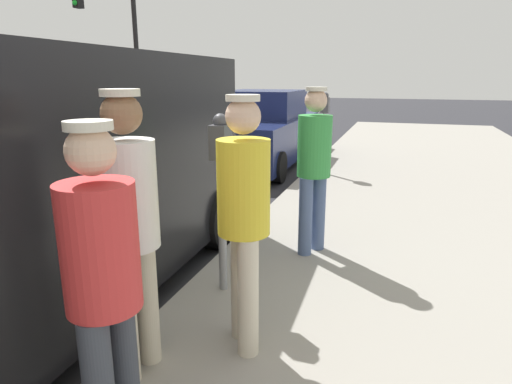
% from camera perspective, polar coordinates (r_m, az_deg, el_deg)
% --- Properties ---
extents(ground_plane, '(80.00, 80.00, 0.00)m').
position_cam_1_polar(ground_plane, '(4.28, -25.06, -13.97)').
color(ground_plane, '#2D2D33').
extents(parking_meter_near, '(0.14, 0.18, 1.52)m').
position_cam_1_polar(parking_meter_near, '(3.63, -4.51, 2.38)').
color(parking_meter_near, gray).
rests_on(parking_meter_near, sidewalk_slab).
extents(parking_meter_far, '(0.14, 0.18, 1.52)m').
position_cam_1_polar(parking_meter_far, '(8.44, 8.86, 9.29)').
color(parking_meter_far, gray).
rests_on(parking_meter_far, sidewalk_slab).
extents(pedestrian_in_red, '(0.34, 0.36, 1.63)m').
position_cam_1_polar(pedestrian_in_red, '(2.13, -19.20, -10.41)').
color(pedestrian_in_red, '#383D47').
rests_on(pedestrian_in_red, sidewalk_slab).
extents(pedestrian_in_green, '(0.34, 0.34, 1.71)m').
position_cam_1_polar(pedestrian_in_green, '(4.50, 7.51, 4.04)').
color(pedestrian_in_green, '#4C608C').
rests_on(pedestrian_in_green, sidewalk_slab).
extents(pedestrian_in_white, '(0.34, 0.36, 1.74)m').
position_cam_1_polar(pedestrian_in_white, '(2.66, -16.04, -3.45)').
color(pedestrian_in_white, beige).
rests_on(pedestrian_in_white, sidewalk_slab).
extents(pedestrian_in_yellow, '(0.34, 0.34, 1.70)m').
position_cam_1_polar(pedestrian_in_yellow, '(2.83, -1.60, -2.31)').
color(pedestrian_in_yellow, beige).
rests_on(pedestrian_in_yellow, sidewalk_slab).
extents(parked_sedan_ahead, '(1.97, 4.41, 1.65)m').
position_cam_1_polar(parked_sedan_ahead, '(10.08, 0.64, 7.85)').
color(parked_sedan_ahead, navy).
rests_on(parked_sedan_ahead, ground).
extents(traffic_light_corner, '(2.48, 0.42, 5.20)m').
position_cam_1_polar(traffic_light_corner, '(16.78, -17.95, 19.39)').
color(traffic_light_corner, black).
rests_on(traffic_light_corner, ground).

